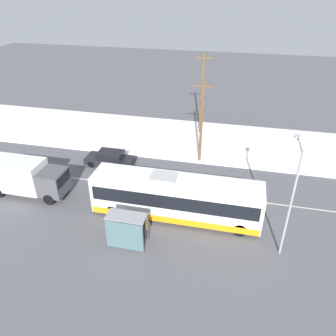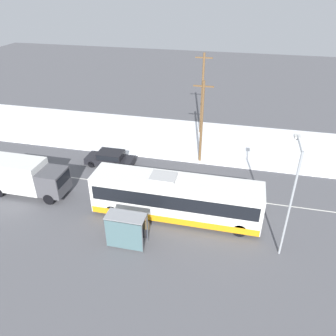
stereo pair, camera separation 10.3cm
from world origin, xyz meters
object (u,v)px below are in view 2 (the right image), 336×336
(city_bus, at_px, (176,198))
(pedestrian_at_stop, at_px, (145,225))
(utility_pole_roadside, at_px, (202,122))
(streetlamp, at_px, (292,188))
(utility_pole_snowlot, at_px, (202,94))
(bus_shelter, at_px, (125,227))
(sedan_car, at_px, (110,158))
(box_truck, at_px, (23,175))

(city_bus, distance_m, pedestrian_at_stop, 3.26)
(pedestrian_at_stop, bearing_deg, utility_pole_roadside, 79.97)
(streetlamp, bearing_deg, utility_pole_snowlot, 114.40)
(bus_shelter, relative_size, streetlamp, 0.34)
(sedan_car, bearing_deg, utility_pole_roadside, -161.86)
(city_bus, xyz_separation_m, sedan_car, (-7.60, 6.11, -0.89))
(utility_pole_roadside, bearing_deg, city_bus, -93.45)
(streetlamp, bearing_deg, utility_pole_roadside, 123.20)
(bus_shelter, height_order, streetlamp, streetlamp)
(utility_pole_snowlot, bearing_deg, streetlamp, -65.60)
(utility_pole_roadside, bearing_deg, streetlamp, -56.80)
(sedan_car, distance_m, utility_pole_snowlot, 12.41)
(box_truck, xyz_separation_m, streetlamp, (20.11, -1.91, 3.08))
(pedestrian_at_stop, distance_m, streetlamp, 9.68)
(city_bus, relative_size, bus_shelter, 4.79)
(pedestrian_at_stop, relative_size, utility_pole_roadside, 0.23)
(box_truck, bearing_deg, utility_pole_roadside, 32.91)
(streetlamp, xyz_separation_m, utility_pole_snowlot, (-7.78, 17.15, -0.10))
(pedestrian_at_stop, distance_m, utility_pole_roadside, 12.16)
(utility_pole_roadside, bearing_deg, sedan_car, -161.86)
(box_truck, height_order, utility_pole_snowlot, utility_pole_snowlot)
(pedestrian_at_stop, relative_size, streetlamp, 0.24)
(pedestrian_at_stop, relative_size, bus_shelter, 0.71)
(sedan_car, relative_size, bus_shelter, 1.76)
(utility_pole_snowlot, bearing_deg, box_truck, -128.95)
(sedan_car, bearing_deg, city_bus, 141.19)
(city_bus, xyz_separation_m, box_truck, (-12.72, 0.20, -0.01))
(utility_pole_snowlot, bearing_deg, bus_shelter, -96.17)
(utility_pole_roadside, bearing_deg, bus_shelter, -103.35)
(city_bus, bearing_deg, pedestrian_at_stop, -118.27)
(utility_pole_snowlot, bearing_deg, sedan_car, -127.65)
(city_bus, relative_size, pedestrian_at_stop, 6.79)
(utility_pole_roadside, bearing_deg, pedestrian_at_stop, -100.03)
(pedestrian_at_stop, xyz_separation_m, utility_pole_roadside, (2.05, 11.60, 3.02))
(box_truck, relative_size, streetlamp, 0.94)
(streetlamp, bearing_deg, box_truck, 174.59)
(streetlamp, bearing_deg, pedestrian_at_stop, -172.82)
(sedan_car, distance_m, streetlamp, 17.36)
(streetlamp, relative_size, utility_pole_roadside, 0.95)
(sedan_car, bearing_deg, utility_pole_snowlot, -127.65)
(sedan_car, height_order, bus_shelter, bus_shelter)
(sedan_car, xyz_separation_m, bus_shelter, (5.11, -10.06, 0.89))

